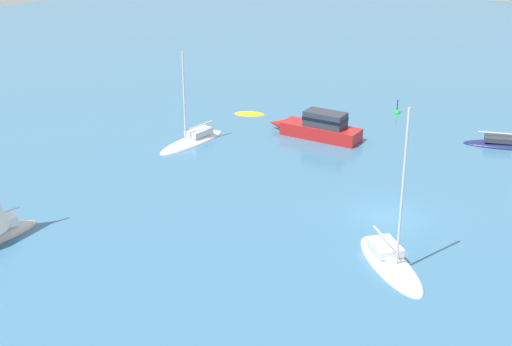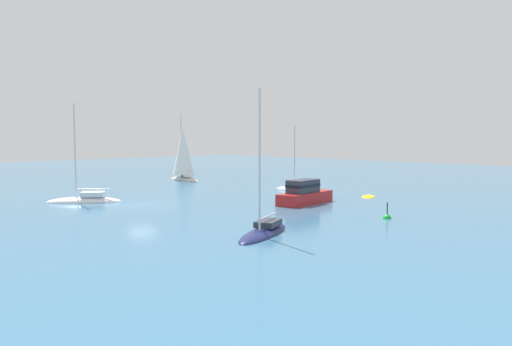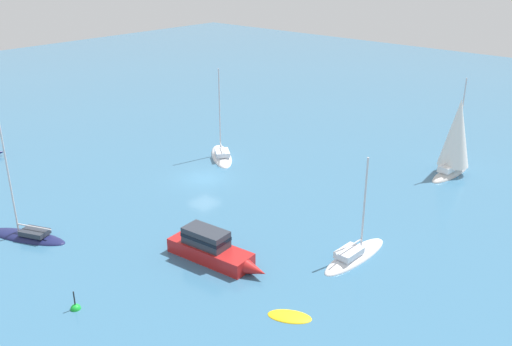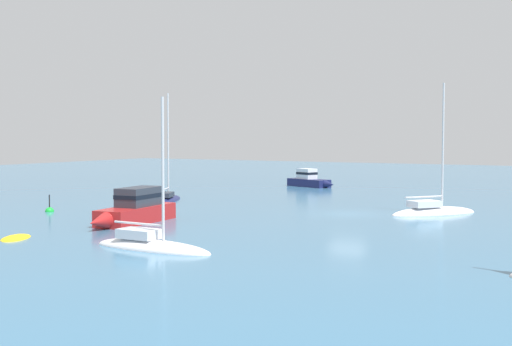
# 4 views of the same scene
# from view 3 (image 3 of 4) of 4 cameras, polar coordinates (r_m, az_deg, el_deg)

# --- Properties ---
(ground_plane) EXTENTS (160.00, 160.00, 0.00)m
(ground_plane) POSITION_cam_3_polar(r_m,az_deg,el_deg) (51.00, -5.39, -0.56)
(ground_plane) COLOR teal
(sloop) EXTENTS (1.92, 6.63, 7.52)m
(sloop) POSITION_cam_3_polar(r_m,az_deg,el_deg) (38.87, 10.06, -8.35)
(sloop) COLOR white
(sloop) RESTS_ON ground
(sailboat) EXTENTS (6.35, 5.59, 9.31)m
(sailboat) POSITION_cam_3_polar(r_m,az_deg,el_deg) (56.06, -3.55, 1.76)
(sailboat) COLOR white
(sailboat) RESTS_ON ground
(cabin_cruiser) EXTENTS (7.73, 2.54, 2.14)m
(cabin_cruiser) POSITION_cam_3_polar(r_m,az_deg,el_deg) (37.73, -4.52, -7.73)
(cabin_cruiser) COLOR #B21E1E
(cabin_cruiser) RESTS_ON ground
(tender) EXTENTS (2.87, 2.33, 0.32)m
(tender) POSITION_cam_3_polar(r_m,az_deg,el_deg) (32.91, 3.46, -14.49)
(tender) COLOR yellow
(tender) RESTS_ON ground
(sailboat_1) EXTENTS (2.95, 6.29, 9.46)m
(sailboat_1) POSITION_cam_3_polar(r_m,az_deg,el_deg) (53.93, 19.76, 3.14)
(sailboat_1) COLOR silver
(sailboat_1) RESTS_ON ground
(sloop_1) EXTENTS (6.66, 4.10, 9.05)m
(sloop_1) POSITION_cam_3_polar(r_m,az_deg,el_deg) (43.98, -22.38, -5.97)
(sloop_1) COLOR #191E4C
(sloop_1) RESTS_ON ground
(channel_buoy) EXTENTS (0.61, 0.61, 1.48)m
(channel_buoy) POSITION_cam_3_polar(r_m,az_deg,el_deg) (35.07, -17.98, -13.07)
(channel_buoy) COLOR green
(channel_buoy) RESTS_ON ground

